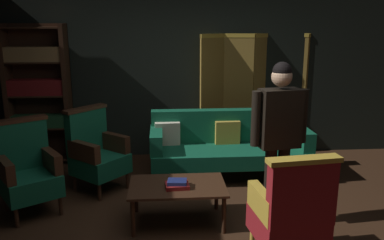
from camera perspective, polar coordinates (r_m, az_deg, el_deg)
name	(u,v)px	position (r m, az deg, el deg)	size (l,w,h in m)	color
ground_plane	(198,227)	(4.29, 0.84, -15.02)	(10.00, 10.00, 0.00)	#331E11
back_wall	(184,66)	(6.24, -1.16, 7.63)	(7.20, 0.10, 2.80)	black
folding_screen	(264,92)	(6.45, 10.27, 3.90)	(2.11, 0.53, 1.90)	olive
bookshelf	(38,91)	(6.28, -21.03, 3.84)	(0.90, 0.32, 2.05)	#382114
velvet_couch	(228,143)	(5.52, 5.19, -3.30)	(2.12, 0.78, 0.88)	#382114
coffee_table	(177,189)	(4.24, -2.09, -9.79)	(1.00, 0.64, 0.42)	#382114
armchair_gilt_accent	(291,213)	(3.59, 13.95, -12.68)	(0.65, 0.64, 1.04)	gold
armchair_wing_left	(28,170)	(4.78, -22.34, -6.57)	(0.80, 0.80, 1.04)	#382114
armchair_wing_right	(96,152)	(5.16, -13.47, -4.43)	(0.81, 0.82, 1.04)	#382114
standing_figure	(279,131)	(4.04, 12.26, -1.49)	(0.58, 0.27, 1.70)	black
book_red_leather	(177,186)	(4.15, -2.13, -9.30)	(0.24, 0.19, 0.04)	maroon
book_navy_cloth	(177,182)	(4.14, -2.13, -8.80)	(0.19, 0.15, 0.04)	navy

